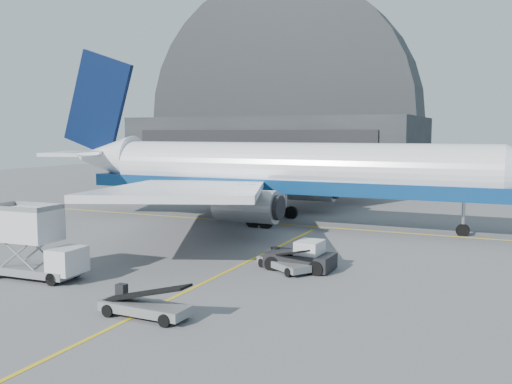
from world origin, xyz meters
The scene contains 9 objects.
ground centered at (0.00, 0.00, 0.00)m, with size 200.00×200.00×0.00m, color #565659.
taxi_lines centered at (0.00, 12.67, 0.01)m, with size 80.00×42.12×0.02m.
hangar centered at (-22.00, 64.95, 9.54)m, with size 50.00×28.30×28.00m.
airliner centered at (-5.30, 20.65, 5.39)m, with size 54.91×53.25×19.27m.
catering_truck centered at (-10.59, -6.68, 2.26)m, with size 6.60×2.73×4.47m.
pushback_tug centered at (4.39, 2.64, 0.79)m, with size 4.62×2.82×2.10m.
belt_loader_a centered at (0.51, -10.26, 0.60)m, with size 5.12×1.91×1.94m.
belt_loader_b centered at (3.31, 1.83, 0.55)m, with size 4.52×3.71×1.80m.
traffic_cone centered at (2.70, 4.15, 0.23)m, with size 0.34×0.34×0.48m.
Camera 1 is at (17.30, -33.61, 9.38)m, focal length 40.00 mm.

